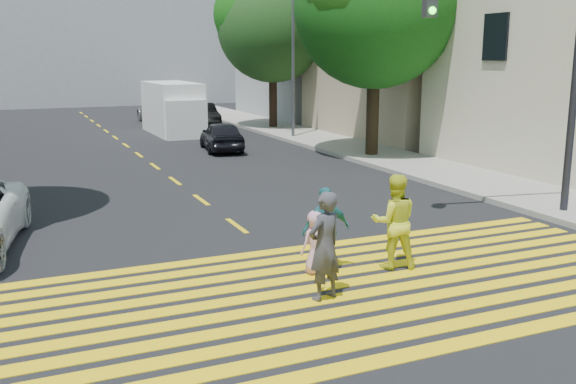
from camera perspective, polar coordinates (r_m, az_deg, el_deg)
ground at (r=9.93m, az=7.09°, el=-11.29°), size 120.00×120.00×0.00m
sidewalk_right at (r=26.64m, az=6.44°, el=3.68°), size 3.00×60.00×0.15m
crosswalk at (r=10.95m, az=3.66°, el=-8.89°), size 13.40×5.30×0.01m
lane_line at (r=30.92m, az=-14.68°, el=4.39°), size 0.12×34.40×0.01m
building_right_tan at (r=33.30m, az=13.10°, el=13.61°), size 10.00×10.00×10.00m
building_right_grey at (r=42.65m, az=4.05°, el=13.47°), size 10.00×10.00×10.00m
backdrop_block at (r=56.04m, az=-19.32°, el=13.52°), size 30.00×8.00×12.00m
tree_right_far at (r=34.74m, az=-1.24°, el=15.03°), size 7.97×7.75×8.48m
pedestrian_man at (r=10.39m, az=3.27°, el=-4.83°), size 0.77×0.63×1.81m
pedestrian_woman at (r=12.08m, az=9.42°, el=-2.61°), size 1.05×0.93×1.79m
pedestrian_child at (r=11.70m, az=2.48°, el=-4.49°), size 0.64×0.48×1.18m
pedestrian_extra at (r=11.77m, az=3.40°, el=-3.37°), size 0.94×0.41×1.59m
dark_car_near at (r=27.00m, az=-5.92°, el=4.98°), size 1.98×3.84×1.25m
silver_car at (r=38.95m, az=-11.39°, el=7.08°), size 1.97×4.84×1.40m
dark_car_parked at (r=36.16m, az=-7.66°, el=6.77°), size 1.71×4.10×1.32m
white_van at (r=33.14m, az=-10.11°, el=7.21°), size 2.11×5.50×2.58m
traffic_signal at (r=16.33m, az=21.16°, el=11.31°), size 4.10×0.96×6.07m
street_lamp at (r=30.48m, az=0.14°, el=13.57°), size 1.86×0.47×8.24m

